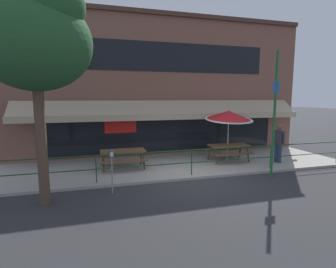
{
  "coord_description": "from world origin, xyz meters",
  "views": [
    {
      "loc": [
        -3.44,
        -8.65,
        2.99
      ],
      "look_at": [
        -0.55,
        1.6,
        1.5
      ],
      "focal_mm": 28.0,
      "sensor_mm": 36.0,
      "label": 1
    }
  ],
  "objects_px": {
    "pedestrian_walking": "(279,141)",
    "street_sign_pole": "(274,114)",
    "patio_umbrella_centre": "(229,116)",
    "street_tree_curbside": "(37,37)",
    "picnic_table_centre": "(229,148)",
    "parking_meter_near": "(112,157)",
    "picnic_table_left": "(123,154)"
  },
  "relations": [
    {
      "from": "picnic_table_left",
      "to": "patio_umbrella_centre",
      "type": "relative_size",
      "value": 0.75
    },
    {
      "from": "patio_umbrella_centre",
      "to": "parking_meter_near",
      "type": "relative_size",
      "value": 1.69
    },
    {
      "from": "picnic_table_centre",
      "to": "parking_meter_near",
      "type": "relative_size",
      "value": 1.27
    },
    {
      "from": "pedestrian_walking",
      "to": "street_sign_pole",
      "type": "height_order",
      "value": "street_sign_pole"
    },
    {
      "from": "picnic_table_left",
      "to": "pedestrian_walking",
      "type": "distance_m",
      "value": 6.83
    },
    {
      "from": "picnic_table_left",
      "to": "street_tree_curbside",
      "type": "xyz_separation_m",
      "value": [
        -2.41,
        -2.85,
        3.83
      ]
    },
    {
      "from": "picnic_table_centre",
      "to": "pedestrian_walking",
      "type": "distance_m",
      "value": 2.2
    },
    {
      "from": "parking_meter_near",
      "to": "street_sign_pole",
      "type": "distance_m",
      "value": 6.04
    },
    {
      "from": "picnic_table_centre",
      "to": "parking_meter_near",
      "type": "distance_m",
      "value": 5.91
    },
    {
      "from": "street_tree_curbside",
      "to": "picnic_table_centre",
      "type": "bearing_deg",
      "value": 21.53
    },
    {
      "from": "picnic_table_centre",
      "to": "street_sign_pole",
      "type": "relative_size",
      "value": 0.39
    },
    {
      "from": "picnic_table_centre",
      "to": "patio_umbrella_centre",
      "type": "xyz_separation_m",
      "value": [
        0.0,
        0.09,
        1.47
      ]
    },
    {
      "from": "picnic_table_left",
      "to": "street_tree_curbside",
      "type": "relative_size",
      "value": 0.3
    },
    {
      "from": "patio_umbrella_centre",
      "to": "parking_meter_near",
      "type": "distance_m",
      "value": 6.02
    },
    {
      "from": "picnic_table_left",
      "to": "pedestrian_walking",
      "type": "height_order",
      "value": "pedestrian_walking"
    },
    {
      "from": "picnic_table_centre",
      "to": "pedestrian_walking",
      "type": "bearing_deg",
      "value": -22.64
    },
    {
      "from": "patio_umbrella_centre",
      "to": "street_tree_curbside",
      "type": "relative_size",
      "value": 0.39
    },
    {
      "from": "pedestrian_walking",
      "to": "parking_meter_near",
      "type": "relative_size",
      "value": 1.2
    },
    {
      "from": "picnic_table_left",
      "to": "patio_umbrella_centre",
      "type": "xyz_separation_m",
      "value": [
        4.77,
        0.07,
        1.47
      ]
    },
    {
      "from": "picnic_table_left",
      "to": "street_sign_pole",
      "type": "bearing_deg",
      "value": -23.81
    },
    {
      "from": "patio_umbrella_centre",
      "to": "street_tree_curbside",
      "type": "height_order",
      "value": "street_tree_curbside"
    },
    {
      "from": "pedestrian_walking",
      "to": "street_sign_pole",
      "type": "distance_m",
      "value": 2.48
    },
    {
      "from": "picnic_table_centre",
      "to": "street_tree_curbside",
      "type": "distance_m",
      "value": 8.61
    },
    {
      "from": "pedestrian_walking",
      "to": "parking_meter_near",
      "type": "height_order",
      "value": "pedestrian_walking"
    },
    {
      "from": "picnic_table_centre",
      "to": "parking_meter_near",
      "type": "xyz_separation_m",
      "value": [
        -5.37,
        -2.43,
        0.44
      ]
    },
    {
      "from": "picnic_table_centre",
      "to": "street_tree_curbside",
      "type": "height_order",
      "value": "street_tree_curbside"
    },
    {
      "from": "picnic_table_left",
      "to": "street_sign_pole",
      "type": "distance_m",
      "value": 6.05
    },
    {
      "from": "picnic_table_centre",
      "to": "picnic_table_left",
      "type": "bearing_deg",
      "value": 179.78
    },
    {
      "from": "picnic_table_centre",
      "to": "patio_umbrella_centre",
      "type": "height_order",
      "value": "patio_umbrella_centre"
    },
    {
      "from": "pedestrian_walking",
      "to": "parking_meter_near",
      "type": "bearing_deg",
      "value": -167.79
    },
    {
      "from": "pedestrian_walking",
      "to": "picnic_table_centre",
      "type": "bearing_deg",
      "value": 157.36
    },
    {
      "from": "picnic_table_left",
      "to": "street_tree_curbside",
      "type": "distance_m",
      "value": 5.34
    }
  ]
}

